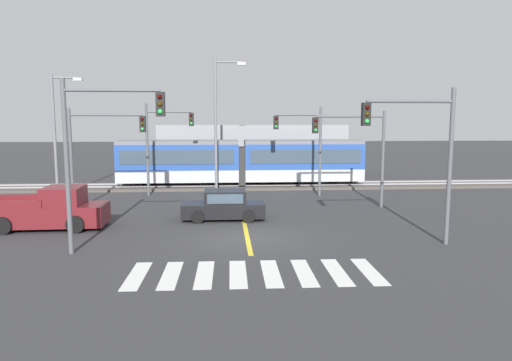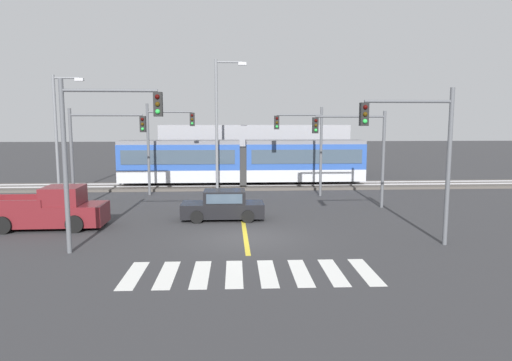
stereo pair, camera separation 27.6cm
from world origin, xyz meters
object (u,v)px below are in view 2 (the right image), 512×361
light_rail_tram (243,161)px  traffic_light_near_left (96,140)px  sedan_crossing (223,206)px  traffic_light_near_right (420,144)px  traffic_light_mid_left (98,142)px  traffic_light_far_left (164,136)px  traffic_light_mid_right (358,143)px  street_lamp_west (59,128)px  traffic_light_far_right (305,139)px  pickup_truck (49,211)px  street_lamp_centre (219,119)px

light_rail_tram → traffic_light_near_left: size_ratio=2.82×
sedan_crossing → traffic_light_near_right: traffic_light_near_right is taller
sedan_crossing → traffic_light_mid_left: traffic_light_mid_left is taller
sedan_crossing → traffic_light_far_left: size_ratio=0.68×
traffic_light_mid_right → traffic_light_mid_left: bearing=179.0°
sedan_crossing → light_rail_tram: bearing=83.3°
street_lamp_west → traffic_light_far_left: bearing=0.1°
sedan_crossing → traffic_light_mid_left: 8.25m
traffic_light_near_right → traffic_light_far_right: (-2.44, 12.64, -0.24)m
traffic_light_near_right → traffic_light_mid_left: (-14.87, 8.44, -0.26)m
traffic_light_far_right → street_lamp_west: bearing=176.4°
pickup_truck → street_lamp_centre: bearing=53.5°
traffic_light_mid_right → traffic_light_near_left: bearing=-145.5°
traffic_light_mid_left → traffic_light_mid_right: bearing=-1.0°
traffic_light_far_right → street_lamp_west: 16.48m
light_rail_tram → street_lamp_centre: bearing=-122.9°
traffic_light_mid_left → street_lamp_centre: street_lamp_centre is taller
light_rail_tram → traffic_light_mid_left: traffic_light_mid_left is taller
pickup_truck → street_lamp_west: (-2.87, 9.73, 3.74)m
traffic_light_near_right → pickup_truck: bearing=166.2°
traffic_light_near_left → traffic_light_mid_right: size_ratio=1.17×
sedan_crossing → traffic_light_near_left: traffic_light_near_left is taller
pickup_truck → light_rail_tram: bearing=54.2°
light_rail_tram → sedan_crossing: (-1.37, -11.70, -1.35)m
traffic_light_near_left → street_lamp_centre: (4.27, 14.79, 0.91)m
light_rail_tram → street_lamp_centre: (-1.70, -2.63, 3.17)m
pickup_truck → traffic_light_far_right: (13.56, 8.70, 3.03)m
pickup_truck → traffic_light_far_right: 16.39m
traffic_light_mid_right → traffic_light_far_left: bearing=155.1°
traffic_light_far_right → street_lamp_centre: bearing=162.2°
traffic_light_far_left → street_lamp_west: size_ratio=0.77×
traffic_light_near_right → light_rail_tram: bearing=110.8°
light_rail_tram → traffic_light_mid_left: size_ratio=3.22×
traffic_light_near_left → traffic_light_far_right: traffic_light_near_left is taller
traffic_light_near_left → traffic_light_far_left: (0.51, 13.99, -0.30)m
traffic_light_near_left → traffic_light_mid_left: (-2.40, 8.75, -0.45)m
sedan_crossing → traffic_light_mid_left: bearing=156.7°
traffic_light_far_left → street_lamp_west: bearing=-179.9°
traffic_light_far_right → traffic_light_mid_left: bearing=-161.3°
pickup_truck → traffic_light_mid_left: bearing=76.0°
street_lamp_centre → traffic_light_mid_left: bearing=-137.8°
light_rail_tram → sedan_crossing: bearing=-96.7°
pickup_truck → traffic_light_mid_left: size_ratio=0.95×
traffic_light_near_left → street_lamp_west: bearing=114.6°
pickup_truck → traffic_light_near_left: size_ratio=0.83×
traffic_light_near_right → traffic_light_far_right: bearing=100.9°
light_rail_tram → pickup_truck: (-9.50, -13.18, -1.21)m
traffic_light_far_right → pickup_truck: bearing=-147.3°
pickup_truck → traffic_light_mid_left: 5.53m
sedan_crossing → street_lamp_centre: street_lamp_centre is taller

